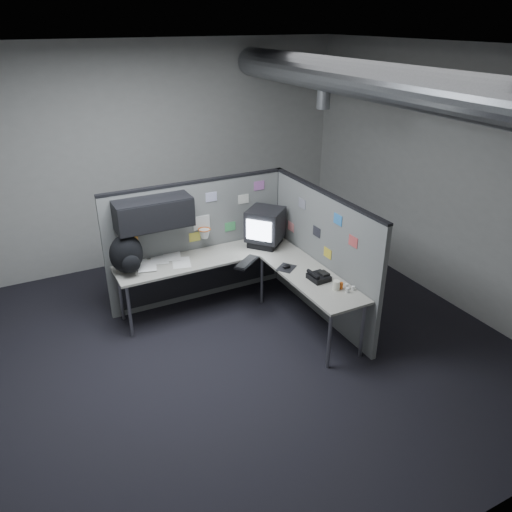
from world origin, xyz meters
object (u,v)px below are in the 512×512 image
desk (235,270)px  phone (318,277)px  keyboard (247,262)px  monitor (265,227)px  backpack (127,255)px

desk → phone: bearing=-52.8°
keyboard → phone: size_ratio=1.75×
desk → keyboard: (0.11, -0.12, 0.13)m
monitor → desk: bearing=-150.1°
desk → backpack: size_ratio=4.86×
keyboard → phone: phone is taller
keyboard → phone: 0.92m
monitor → backpack: 1.81m
desk → keyboard: keyboard is taller
keyboard → backpack: bearing=171.0°
phone → backpack: bearing=155.9°
phone → desk: bearing=134.8°
phone → monitor: bearing=101.7°
keyboard → phone: bearing=-45.0°
desk → backpack: (-1.23, 0.30, 0.35)m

